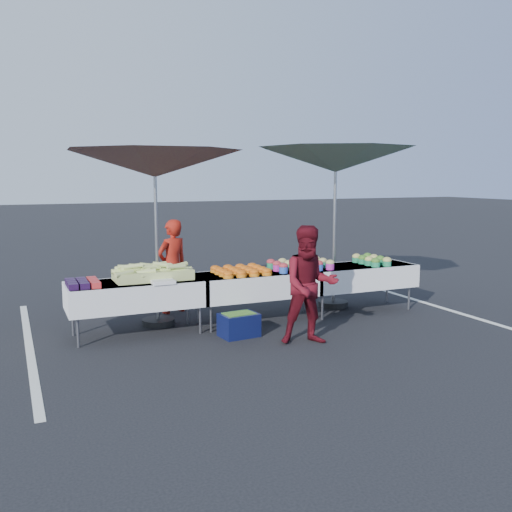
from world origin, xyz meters
name	(u,v)px	position (x,y,z in m)	size (l,w,h in m)	color
ground	(256,321)	(0.00, 0.00, 0.00)	(80.00, 80.00, 0.00)	black
stripe_left	(29,346)	(-3.20, 0.00, 0.00)	(0.10, 5.00, 0.00)	silver
stripe_right	(424,303)	(3.20, 0.00, 0.00)	(0.10, 5.00, 0.00)	silver
table_left	(136,293)	(-1.80, 0.00, 0.58)	(1.86, 0.81, 0.75)	white
table_center	(256,283)	(0.00, 0.00, 0.58)	(1.86, 0.81, 0.75)	white
table_right	(357,275)	(1.80, 0.00, 0.58)	(1.86, 0.81, 0.75)	white
berry_punnets	(83,283)	(-2.51, -0.06, 0.79)	(0.40, 0.54, 0.08)	black
corn_pile	(153,273)	(-1.55, 0.05, 0.84)	(1.16, 0.57, 0.26)	#B2BA5F
plastic_bags	(163,282)	(-1.50, -0.30, 0.78)	(0.30, 0.25, 0.05)	white
carrot_bowls	(241,270)	(-0.25, -0.01, 0.80)	(0.75, 0.69, 0.11)	orange
potato_cups	(300,264)	(0.75, 0.00, 0.83)	(0.94, 0.58, 0.16)	blue
bean_baskets	(371,260)	(2.06, -0.01, 0.82)	(0.36, 0.68, 0.15)	#228959
vendor	(172,266)	(-0.99, 1.08, 0.75)	(0.55, 0.36, 1.50)	#A51E12
customer	(310,285)	(0.18, -1.32, 0.78)	(0.75, 0.59, 1.55)	#580D17
umbrella_left	(155,165)	(-1.40, 0.40, 2.34)	(3.22, 3.22, 2.58)	black
umbrella_right	(336,161)	(1.59, 0.40, 2.42)	(2.98, 2.98, 2.67)	black
storage_bin	(239,324)	(-0.54, -0.65, 0.17)	(0.54, 0.42, 0.33)	#0B113A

